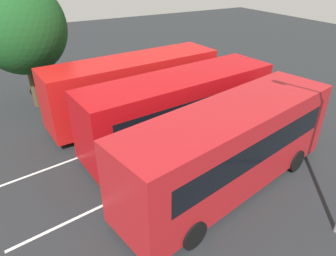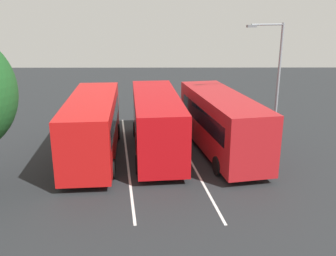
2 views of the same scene
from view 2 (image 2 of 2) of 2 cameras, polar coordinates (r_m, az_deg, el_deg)
The scene contains 8 objects.
ground_plane at distance 21.43m, azimuth -1.66°, elevation -4.20°, with size 71.77×71.77×0.00m, color #232628.
bus_far_left at distance 21.55m, azimuth 8.12°, elevation 0.97°, with size 9.73×4.27×3.39m.
bus_center_left at distance 21.43m, azimuth -1.78°, elevation 1.04°, with size 9.64×3.42×3.39m.
bus_center_right at distance 21.11m, azimuth -11.44°, elevation 0.45°, with size 9.61×3.23×3.39m.
pedestrian at distance 27.37m, azimuth 2.31°, elevation 2.77°, with size 0.44×0.44×1.70m.
street_lamp at distance 23.31m, azimuth 16.09°, elevation 7.64°, with size 0.85×2.33×7.29m.
lane_stripe_outer_left at distance 21.45m, azimuth 3.02°, elevation -4.18°, with size 14.93×0.12×0.01m, color silver.
lane_stripe_inner_left at distance 21.54m, azimuth -6.33°, elevation -4.18°, with size 14.93×0.12×0.01m, color silver.
Camera 2 is at (-19.94, -0.52, 7.82)m, focal length 39.83 mm.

